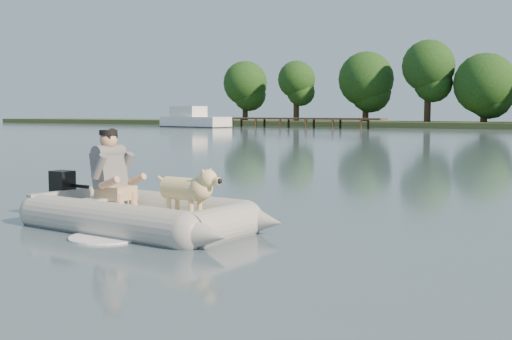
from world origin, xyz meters
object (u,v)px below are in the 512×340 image
Objects in this scene: dock at (301,123)px; dinghy at (144,184)px; cabin_cruiser at (195,117)px; man at (110,167)px; dog at (184,193)px.

dock is 3.80× the size of dinghy.
dock is at bearing 29.77° from cabin_cruiser.
dog is at bearing 0.00° from man.
dock is 15.60× the size of man.
dog is (1.44, -0.06, -0.28)m from man.
man is 1.16× the size of dog.
dog is at bearing -43.84° from cabin_cruiser.
dock reaches higher than dog.
cabin_cruiser is at bearing 128.92° from man.
dog is 0.12× the size of cabin_cruiser.
dinghy reaches higher than dog.
man is at bearing -44.91° from cabin_cruiser.
dog is at bearing 4.57° from dinghy.
dinghy is (25.24, -51.82, 0.12)m from dock.
cabin_cruiser reaches higher than dog.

